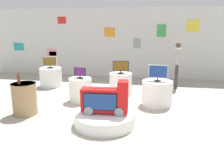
{
  "coord_description": "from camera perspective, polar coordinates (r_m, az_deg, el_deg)",
  "views": [
    {
      "loc": [
        1.26,
        -4.83,
        2.25
      ],
      "look_at": [
        0.21,
        1.01,
        0.85
      ],
      "focal_mm": 36.47,
      "sensor_mm": 36.0,
      "label": 1
    }
  ],
  "objects": [
    {
      "name": "tv_on_far_right",
      "position": [
        7.02,
        -8.06,
        2.03
      ],
      "size": [
        0.38,
        0.22,
        0.33
      ],
      "color": "black",
      "rests_on": "display_pedestal_far_right"
    },
    {
      "name": "novelty_firetruck_tv",
      "position": [
        5.28,
        -1.59,
        -4.76
      ],
      "size": [
        1.1,
        0.46,
        0.79
      ],
      "color": "gray",
      "rests_on": "main_display_pedestal"
    },
    {
      "name": "display_pedestal_far_right",
      "position": [
        7.15,
        -7.92,
        -2.13
      ],
      "size": [
        0.7,
        0.7,
        0.73
      ],
      "primitive_type": "cylinder",
      "color": "white",
      "rests_on": "ground"
    },
    {
      "name": "display_pedestal_right_rear",
      "position": [
        9.17,
        -15.09,
        0.97
      ],
      "size": [
        0.84,
        0.84,
        0.73
      ],
      "primitive_type": "cylinder",
      "color": "white",
      "rests_on": "ground"
    },
    {
      "name": "back_wall_display",
      "position": [
        10.38,
        3.26,
        9.44
      ],
      "size": [
        12.87,
        0.13,
        3.1
      ],
      "color": "silver",
      "rests_on": "ground"
    },
    {
      "name": "display_pedestal_center_rear",
      "position": [
        6.84,
        11.2,
        -2.97
      ],
      "size": [
        0.89,
        0.89,
        0.73
      ],
      "primitive_type": "cylinder",
      "color": "white",
      "rests_on": "ground"
    },
    {
      "name": "tv_on_right_rear",
      "position": [
        9.06,
        -15.33,
        4.62
      ],
      "size": [
        0.56,
        0.22,
        0.42
      ],
      "color": "black",
      "rests_on": "display_pedestal_right_rear"
    },
    {
      "name": "tv_on_left_rear",
      "position": [
        7.67,
        2.22,
        3.63
      ],
      "size": [
        0.55,
        0.21,
        0.43
      ],
      "color": "black",
      "rests_on": "display_pedestal_left_rear"
    },
    {
      "name": "tv_on_center_rear",
      "position": [
        6.69,
        11.45,
        2.18
      ],
      "size": [
        0.55,
        0.19,
        0.47
      ],
      "color": "black",
      "rests_on": "display_pedestal_center_rear"
    },
    {
      "name": "side_table_round",
      "position": [
        6.41,
        -21.07,
        -4.13
      ],
      "size": [
        0.65,
        0.65,
        0.84
      ],
      "color": "#9E7F56",
      "rests_on": "ground"
    },
    {
      "name": "main_display_pedestal",
      "position": [
        5.45,
        -1.78,
        -9.42
      ],
      "size": [
        1.44,
        1.44,
        0.29
      ],
      "primitive_type": "cylinder",
      "color": "white",
      "rests_on": "ground"
    },
    {
      "name": "ground_plane",
      "position": [
        5.47,
        -4.08,
        -11.0
      ],
      "size": [
        30.0,
        30.0,
        0.0
      ],
      "primitive_type": "plane",
      "color": "#A8A091"
    },
    {
      "name": "bottle_on_side_table",
      "position": [
        6.25,
        -22.39,
        0.44
      ],
      "size": [
        0.07,
        0.07,
        0.32
      ],
      "color": "brown",
      "rests_on": "side_table_round"
    },
    {
      "name": "display_pedestal_left_rear",
      "position": [
        7.8,
        2.19,
        -0.7
      ],
      "size": [
        0.77,
        0.77,
        0.73
      ],
      "primitive_type": "cylinder",
      "color": "white",
      "rests_on": "ground"
    },
    {
      "name": "shopper_browsing_near_truck",
      "position": [
        8.8,
        16.04,
        4.71
      ],
      "size": [
        0.24,
        0.56,
        1.72
      ],
      "color": "#38332D",
      "rests_on": "ground"
    }
  ]
}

